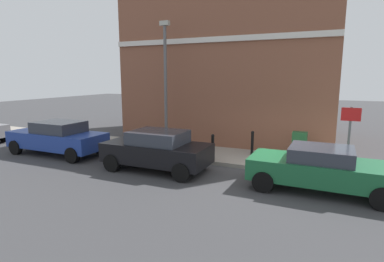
{
  "coord_description": "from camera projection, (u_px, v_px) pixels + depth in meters",
  "views": [
    {
      "loc": [
        -10.32,
        -1.78,
        3.43
      ],
      "look_at": [
        1.15,
        3.45,
        1.2
      ],
      "focal_mm": 28.88,
      "sensor_mm": 36.0,
      "label": 1
    }
  ],
  "objects": [
    {
      "name": "corner_building",
      "position": [
        238.0,
        64.0,
        17.53
      ],
      "size": [
        7.86,
        10.54,
        8.26
      ],
      "color": "brown",
      "rests_on": "ground"
    },
    {
      "name": "utility_cabinet",
      "position": [
        299.0,
        147.0,
        12.11
      ],
      "size": [
        0.46,
        0.61,
        1.15
      ],
      "color": "#1E4C28",
      "rests_on": "sidewalk"
    },
    {
      "name": "street_sign",
      "position": [
        350.0,
        130.0,
        10.27
      ],
      "size": [
        0.08,
        0.6,
        2.3
      ],
      "color": "#59595B",
      "rests_on": "sidewalk"
    },
    {
      "name": "car_black",
      "position": [
        157.0,
        150.0,
        11.34
      ],
      "size": [
        1.89,
        3.92,
        1.48
      ],
      "rotation": [
        0.0,
        0.0,
        1.58
      ],
      "color": "black",
      "rests_on": "ground"
    },
    {
      "name": "car_green",
      "position": [
        321.0,
        168.0,
        9.25
      ],
      "size": [
        1.87,
        4.2,
        1.36
      ],
      "rotation": [
        0.0,
        0.0,
        1.56
      ],
      "color": "#195933",
      "rests_on": "ground"
    },
    {
      "name": "ground",
      "position": [
        270.0,
        178.0,
        10.57
      ],
      "size": [
        80.0,
        80.0,
        0.0
      ],
      "primitive_type": "plane",
      "color": "#38383A"
    },
    {
      "name": "bollard_near_cabinet",
      "position": [
        252.0,
        142.0,
        12.96
      ],
      "size": [
        0.14,
        0.14,
        1.04
      ],
      "color": "black",
      "rests_on": "sidewalk"
    },
    {
      "name": "sidewalk",
      "position": [
        150.0,
        148.0,
        14.73
      ],
      "size": [
        2.55,
        30.0,
        0.15
      ],
      "primitive_type": "cube",
      "color": "gray",
      "rests_on": "ground"
    },
    {
      "name": "lamppost",
      "position": [
        165.0,
        79.0,
        14.15
      ],
      "size": [
        0.2,
        0.44,
        5.72
      ],
      "color": "#59595B",
      "rests_on": "sidewalk"
    },
    {
      "name": "car_blue",
      "position": [
        58.0,
        137.0,
        13.68
      ],
      "size": [
        1.85,
        4.45,
        1.48
      ],
      "rotation": [
        0.0,
        0.0,
        1.57
      ],
      "color": "navy",
      "rests_on": "ground"
    },
    {
      "name": "bollard_far_kerb",
      "position": [
        213.0,
        146.0,
        12.24
      ],
      "size": [
        0.14,
        0.14,
        1.04
      ],
      "color": "black",
      "rests_on": "sidewalk"
    }
  ]
}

